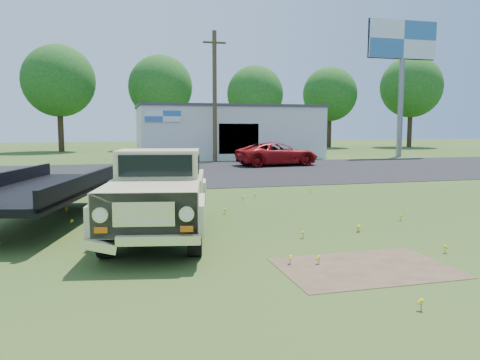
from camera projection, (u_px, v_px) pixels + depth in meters
name	position (u px, v px, depth m)	size (l,w,h in m)	color
ground	(240.00, 235.00, 10.74)	(140.00, 140.00, 0.00)	#324C18
asphalt_lot	(169.00, 173.00, 25.15)	(90.00, 14.00, 0.02)	black
dirt_patch_a	(365.00, 268.00, 8.24)	(3.00, 2.00, 0.01)	brown
dirt_patch_b	(143.00, 212.00, 13.60)	(2.20, 1.60, 0.01)	brown
commercial_building	(227.00, 131.00, 37.95)	(14.20, 8.20, 4.15)	silver
billboard	(402.00, 52.00, 37.93)	(6.10, 0.45, 11.05)	slate
utility_pole_mid	(215.00, 96.00, 32.37)	(1.60, 0.30, 9.00)	#43331F
treeline_c	(59.00, 81.00, 45.87)	(7.04, 7.04, 10.47)	#362718
treeline_d	(161.00, 87.00, 49.40)	(6.72, 6.72, 10.00)	#362718
treeline_e	(255.00, 94.00, 50.57)	(6.08, 6.08, 9.04)	#362718
treeline_f	(330.00, 94.00, 55.47)	(6.40, 6.40, 9.52)	#362718
treeline_g	(411.00, 87.00, 56.45)	(7.36, 7.36, 10.95)	#362718
vintage_pickup_truck	(159.00, 193.00, 10.50)	(2.12, 5.45, 1.98)	tan
flatbed_trailer	(44.00, 184.00, 12.13)	(2.45, 7.34, 2.00)	black
red_pickup	(277.00, 154.00, 29.79)	(2.42, 5.26, 1.46)	#9B0E10
dark_sedan	(268.00, 155.00, 30.02)	(1.60, 3.97, 1.35)	black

